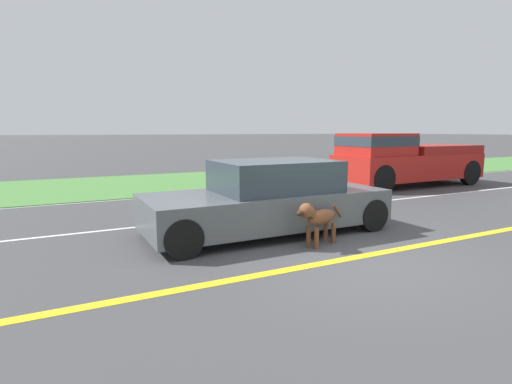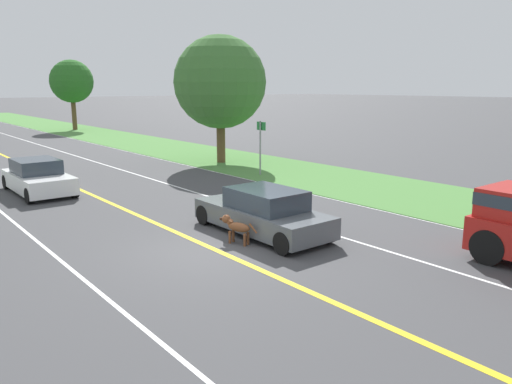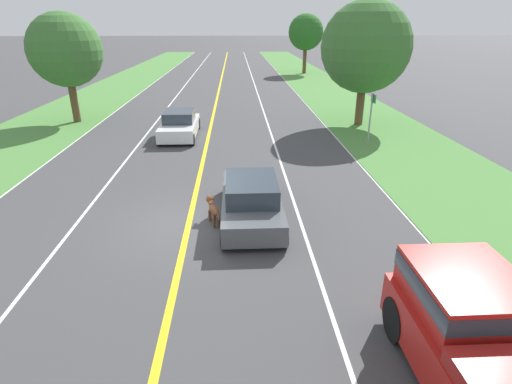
{
  "view_description": "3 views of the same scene",
  "coord_description": "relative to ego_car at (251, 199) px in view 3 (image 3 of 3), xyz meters",
  "views": [
    {
      "loc": [
        -4.52,
        3.97,
        1.91
      ],
      "look_at": [
        1.86,
        0.71,
        0.81
      ],
      "focal_mm": 28.0,
      "sensor_mm": 36.0,
      "label": 1
    },
    {
      "loc": [
        -7.08,
        -10.58,
        4.27
      ],
      "look_at": [
        1.96,
        0.71,
        1.2
      ],
      "focal_mm": 35.0,
      "sensor_mm": 36.0,
      "label": 2
    },
    {
      "loc": [
        1.53,
        -11.1,
        5.76
      ],
      "look_at": [
        2.08,
        -0.3,
        1.17
      ],
      "focal_mm": 28.0,
      "sensor_mm": 36.0,
      "label": 3
    }
  ],
  "objects": [
    {
      "name": "ground_plane",
      "position": [
        -1.97,
        -0.39,
        -0.63
      ],
      "size": [
        400.0,
        400.0,
        0.0
      ],
      "primitive_type": "plane",
      "color": "#424244"
    },
    {
      "name": "centre_divider_line",
      "position": [
        -1.97,
        -0.39,
        -0.62
      ],
      "size": [
        0.18,
        160.0,
        0.01
      ],
      "primitive_type": "cube",
      "color": "yellow",
      "rests_on": "ground"
    },
    {
      "name": "lane_edge_line_right",
      "position": [
        5.03,
        -0.39,
        -0.62
      ],
      "size": [
        0.14,
        160.0,
        0.01
      ],
      "primitive_type": "cube",
      "color": "white",
      "rests_on": "ground"
    },
    {
      "name": "lane_dash_same_dir",
      "position": [
        1.53,
        -0.39,
        -0.62
      ],
      "size": [
        0.1,
        160.0,
        0.01
      ],
      "primitive_type": "cube",
      "color": "white",
      "rests_on": "ground"
    },
    {
      "name": "lane_dash_oncoming",
      "position": [
        -5.47,
        -0.39,
        -0.62
      ],
      "size": [
        0.1,
        160.0,
        0.01
      ],
      "primitive_type": "cube",
      "color": "white",
      "rests_on": "ground"
    },
    {
      "name": "grass_verge_right",
      "position": [
        8.03,
        -0.39,
        -0.61
      ],
      "size": [
        6.0,
        160.0,
        0.03
      ],
      "primitive_type": "cube",
      "color": "#4C843D",
      "rests_on": "ground"
    },
    {
      "name": "ego_car",
      "position": [
        0.0,
        0.0,
        0.0
      ],
      "size": [
        1.86,
        4.56,
        1.36
      ],
      "color": "#51565B",
      "rests_on": "ground"
    },
    {
      "name": "dog",
      "position": [
        -1.21,
        -0.27,
        -0.14
      ],
      "size": [
        0.51,
        1.21,
        0.8
      ],
      "rotation": [
        0.0,
        0.0,
        0.33
      ],
      "color": "brown",
      "rests_on": "ground"
    },
    {
      "name": "pickup_truck",
      "position": [
        3.51,
        -7.29,
        0.31
      ],
      "size": [
        2.04,
        5.38,
        1.83
      ],
      "color": "red",
      "rests_on": "ground"
    },
    {
      "name": "oncoming_car",
      "position": [
        -3.51,
        10.16,
        0.01
      ],
      "size": [
        1.88,
        4.29,
        1.38
      ],
      "rotation": [
        0.0,
        0.0,
        3.14
      ],
      "color": "white",
      "rests_on": "ground"
    },
    {
      "name": "roadside_tree_right_near",
      "position": [
        7.05,
        12.32,
        3.86
      ],
      "size": [
        5.13,
        5.13,
        7.07
      ],
      "color": "brown",
      "rests_on": "ground"
    },
    {
      "name": "roadside_tree_right_far",
      "position": [
        8.11,
        39.39,
        4.11
      ],
      "size": [
        4.16,
        4.16,
        6.85
      ],
      "color": "brown",
      "rests_on": "ground"
    },
    {
      "name": "roadside_tree_left_near",
      "position": [
        -10.42,
        13.96,
        3.65
      ],
      "size": [
        4.26,
        4.26,
        6.43
      ],
      "color": "brown",
      "rests_on": "ground"
    },
    {
      "name": "street_sign",
      "position": [
        6.2,
        7.72,
        1.03
      ],
      "size": [
        0.11,
        0.64,
        2.65
      ],
      "color": "gray",
      "rests_on": "ground"
    }
  ]
}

